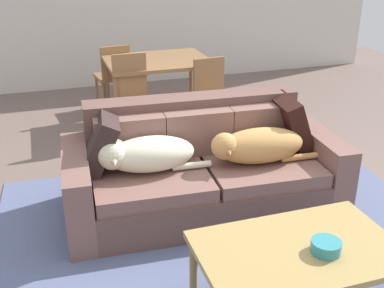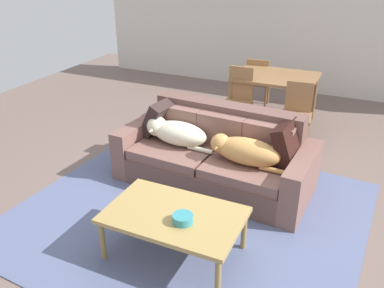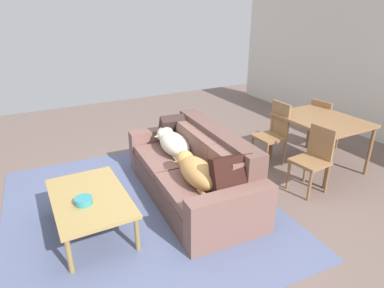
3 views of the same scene
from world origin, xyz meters
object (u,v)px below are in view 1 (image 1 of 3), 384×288
(throw_pillow_by_right_arm, at_px, (291,124))
(bowl_on_coffee_table, at_px, (326,247))
(dining_chair_near_left, at_px, (133,96))
(dog_on_left_cushion, at_px, (144,154))
(coffee_table, at_px, (299,254))
(dining_chair_far_left, at_px, (114,74))
(throw_pillow_by_left_arm, at_px, (100,143))
(dog_on_right_cushion, at_px, (256,146))
(couch, at_px, (201,170))
(dining_table, at_px, (158,66))
(dining_chair_near_right, at_px, (213,94))

(throw_pillow_by_right_arm, height_order, bowl_on_coffee_table, throw_pillow_by_right_arm)
(throw_pillow_by_right_arm, distance_m, dining_chair_near_left, 1.82)
(dog_on_left_cushion, height_order, bowl_on_coffee_table, dog_on_left_cushion)
(coffee_table, relative_size, bowl_on_coffee_table, 6.76)
(bowl_on_coffee_table, xyz_separation_m, dining_chair_far_left, (-0.53, 3.96, 0.01))
(dog_on_left_cushion, distance_m, throw_pillow_by_left_arm, 0.36)
(dog_on_right_cushion, xyz_separation_m, throw_pillow_by_left_arm, (-1.17, 0.30, 0.06))
(couch, distance_m, dining_table, 2.04)
(bowl_on_coffee_table, distance_m, dining_chair_far_left, 4.00)
(dining_chair_near_right, distance_m, dining_chair_far_left, 1.46)
(bowl_on_coffee_table, xyz_separation_m, dining_chair_near_right, (0.36, 2.80, 0.01))
(dining_chair_near_left, bearing_deg, dining_chair_near_right, -6.28)
(dining_table, xyz_separation_m, dining_chair_near_right, (0.46, -0.61, -0.21))
(dog_on_right_cushion, bearing_deg, bowl_on_coffee_table, -92.49)
(dog_on_right_cushion, height_order, bowl_on_coffee_table, dog_on_right_cushion)
(dog_on_right_cushion, distance_m, throw_pillow_by_left_arm, 1.21)
(dining_chair_far_left, bearing_deg, couch, 88.69)
(bowl_on_coffee_table, xyz_separation_m, dining_table, (-0.10, 3.41, 0.22))
(dog_on_left_cushion, xyz_separation_m, dog_on_right_cushion, (0.87, -0.12, 0.00))
(dog_on_right_cushion, distance_m, dining_chair_near_right, 1.62)
(dining_chair_near_right, bearing_deg, coffee_table, -105.22)
(throw_pillow_by_left_arm, bearing_deg, dog_on_right_cushion, -14.38)
(bowl_on_coffee_table, bearing_deg, couch, 100.24)
(dog_on_left_cushion, xyz_separation_m, throw_pillow_by_right_arm, (1.28, 0.08, 0.06))
(dog_on_left_cushion, height_order, dining_table, dining_table)
(dining_chair_far_left, bearing_deg, coffee_table, 88.51)
(coffee_table, bearing_deg, dining_chair_near_right, 80.04)
(dog_on_right_cushion, height_order, dining_chair_near_right, dining_chair_near_right)
(coffee_table, xyz_separation_m, dining_chair_near_right, (0.48, 2.73, 0.08))
(couch, distance_m, bowl_on_coffee_table, 1.44)
(couch, bearing_deg, coffee_table, -80.85)
(dog_on_right_cushion, bearing_deg, couch, 155.66)
(couch, relative_size, dog_on_left_cushion, 2.59)
(throw_pillow_by_left_arm, height_order, dining_chair_near_left, dining_chair_near_left)
(throw_pillow_by_right_arm, distance_m, bowl_on_coffee_table, 1.52)
(dog_on_left_cushion, bearing_deg, coffee_table, -60.19)
(throw_pillow_by_right_arm, distance_m, coffee_table, 1.51)
(throw_pillow_by_right_arm, bearing_deg, dining_chair_far_left, 112.85)
(bowl_on_coffee_table, bearing_deg, dog_on_left_cushion, 119.17)
(throw_pillow_by_left_arm, relative_size, dining_chair_far_left, 0.52)
(throw_pillow_by_left_arm, relative_size, bowl_on_coffee_table, 2.57)
(bowl_on_coffee_table, bearing_deg, dining_chair_far_left, 97.67)
(throw_pillow_by_left_arm, bearing_deg, bowl_on_coffee_table, -55.31)
(dog_on_right_cushion, distance_m, dining_chair_near_left, 1.80)
(throw_pillow_by_left_arm, relative_size, dining_chair_near_right, 0.52)
(coffee_table, distance_m, dining_chair_far_left, 3.91)
(couch, bearing_deg, throw_pillow_by_left_arm, 176.24)
(dining_chair_near_left, bearing_deg, couch, -80.57)
(dog_on_left_cushion, distance_m, dining_chair_far_left, 2.64)
(couch, bearing_deg, throw_pillow_by_right_arm, 3.76)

